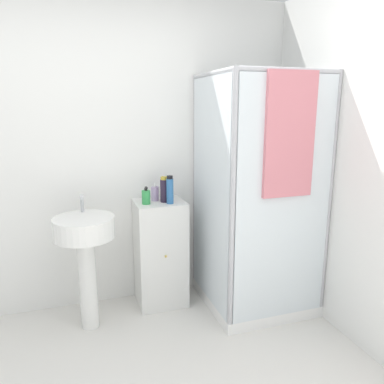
% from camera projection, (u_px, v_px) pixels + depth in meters
% --- Properties ---
extents(wall_back, '(6.40, 0.06, 2.50)m').
position_uv_depth(wall_back, '(90.00, 156.00, 2.97)').
color(wall_back, white).
rests_on(wall_back, ground_plane).
extents(shower_enclosure, '(0.82, 0.85, 1.89)m').
position_uv_depth(shower_enclosure, '(254.00, 244.00, 3.01)').
color(shower_enclosure, white).
rests_on(shower_enclosure, ground_plane).
extents(vanity_cabinet, '(0.40, 0.37, 0.89)m').
position_uv_depth(vanity_cabinet, '(160.00, 253.00, 3.12)').
color(vanity_cabinet, silver).
rests_on(vanity_cabinet, ground_plane).
extents(sink, '(0.44, 0.44, 1.00)m').
position_uv_depth(sink, '(85.00, 245.00, 2.71)').
color(sink, white).
rests_on(sink, ground_plane).
extents(soap_dispenser, '(0.07, 0.07, 0.14)m').
position_uv_depth(soap_dispenser, '(146.00, 197.00, 2.93)').
color(soap_dispenser, green).
rests_on(soap_dispenser, vanity_cabinet).
extents(shampoo_bottle_tall_black, '(0.07, 0.07, 0.21)m').
position_uv_depth(shampoo_bottle_tall_black, '(164.00, 190.00, 2.99)').
color(shampoo_bottle_tall_black, '#281E33').
rests_on(shampoo_bottle_tall_black, vanity_cabinet).
extents(shampoo_bottle_blue, '(0.06, 0.06, 0.22)m').
position_uv_depth(shampoo_bottle_blue, '(170.00, 190.00, 2.94)').
color(shampoo_bottle_blue, '#2D66A3').
rests_on(shampoo_bottle_blue, vanity_cabinet).
extents(lotion_bottle_white, '(0.06, 0.06, 0.14)m').
position_uv_depth(lotion_bottle_white, '(155.00, 193.00, 3.04)').
color(lotion_bottle_white, '#B299C6').
rests_on(lotion_bottle_white, vanity_cabinet).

